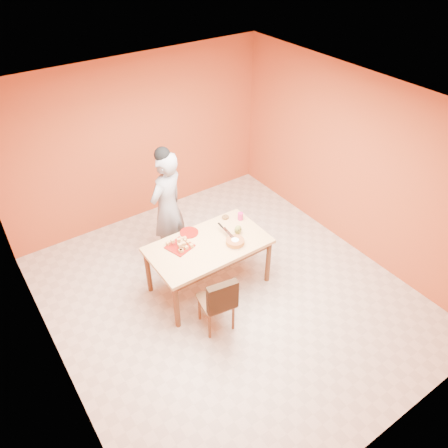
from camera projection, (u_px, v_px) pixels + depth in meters
floor at (228, 296)px, 6.09m from camera, size 5.00×5.00×0.00m
ceiling at (230, 112)px, 4.46m from camera, size 5.00×5.00×0.00m
wall_back at (138, 142)px, 6.92m from camera, size 4.50×0.00×4.50m
wall_left at (41, 296)px, 4.26m from camera, size 0.00×5.00×5.00m
wall_right at (356, 166)px, 6.30m from camera, size 0.00×5.00×5.00m
dining_table at (208, 249)px, 5.87m from camera, size 1.60×0.90×0.76m
dining_chair at (217, 300)px, 5.41m from camera, size 0.47×0.53×0.88m
pastry_pile at (180, 243)px, 5.72m from camera, size 0.27×0.27×0.09m
person at (167, 208)px, 6.27m from camera, size 0.76×0.65×1.77m
pastry_platter at (180, 247)px, 5.75m from camera, size 0.37×0.37×0.02m
red_dinner_plate at (189, 233)px, 6.00m from camera, size 0.28×0.28×0.02m
white_cake_plate at (235, 244)px, 5.81m from camera, size 0.25×0.25×0.01m
sponge_cake at (235, 242)px, 5.79m from camera, size 0.26×0.26×0.06m
cake_server at (228, 232)px, 5.89m from camera, size 0.07×0.26×0.01m
egg_ornament at (238, 230)px, 5.95m from camera, size 0.13×0.12×0.14m
magenta_glass at (240, 216)px, 6.22m from camera, size 0.09×0.09×0.11m
checker_tin at (225, 217)px, 6.27m from camera, size 0.13×0.13×0.03m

